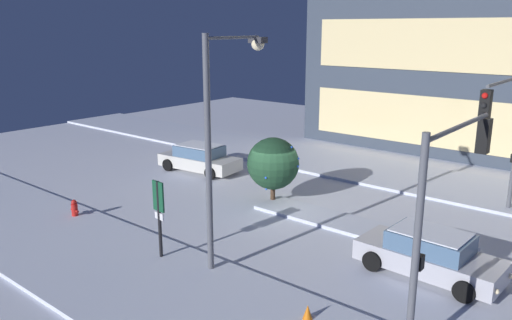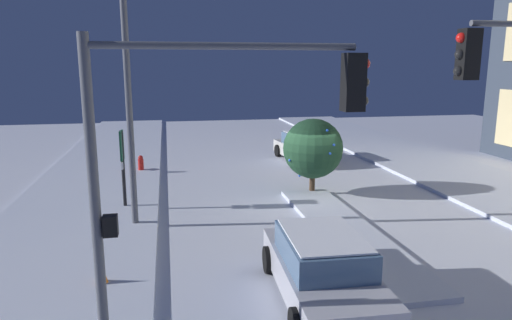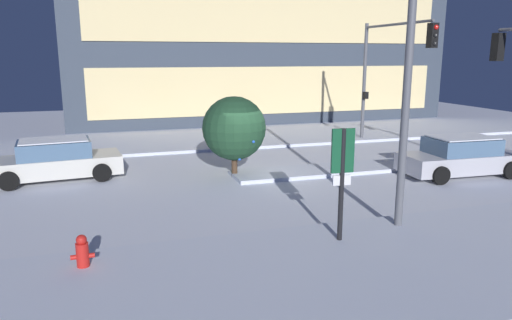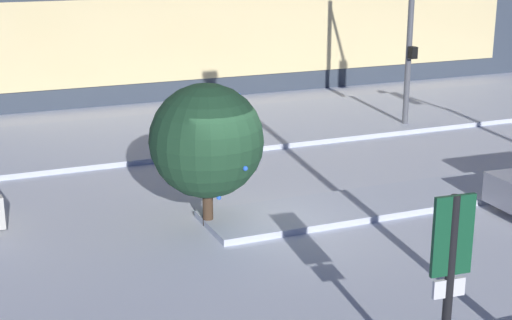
{
  "view_description": "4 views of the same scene",
  "coord_description": "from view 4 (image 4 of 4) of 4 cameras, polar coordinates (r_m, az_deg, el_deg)",
  "views": [
    {
      "loc": [
        12.66,
        -16.82,
        7.72
      ],
      "look_at": [
        -0.73,
        -0.55,
        2.2
      ],
      "focal_mm": 35.66,
      "sensor_mm": 36.0,
      "label": 1
    },
    {
      "loc": [
        16.35,
        -5.0,
        5.03
      ],
      "look_at": [
        -0.05,
        -1.82,
        1.59
      ],
      "focal_mm": 32.47,
      "sensor_mm": 36.0,
      "label": 2
    },
    {
      "loc": [
        -5.11,
        -16.2,
        4.44
      ],
      "look_at": [
        -0.16,
        -0.52,
        0.83
      ],
      "focal_mm": 33.59,
      "sensor_mm": 36.0,
      "label": 3
    },
    {
      "loc": [
        -5.55,
        -13.62,
        5.79
      ],
      "look_at": [
        0.09,
        -0.23,
        1.55
      ],
      "focal_mm": 53.77,
      "sensor_mm": 36.0,
      "label": 4
    }
  ],
  "objects": [
    {
      "name": "ground",
      "position": [
        15.8,
        -0.64,
        -5.22
      ],
      "size": [
        52.0,
        52.0,
        0.0
      ],
      "primitive_type": "plane",
      "color": "silver"
    },
    {
      "name": "curb_strip_far",
      "position": [
        23.05,
        -8.2,
        1.74
      ],
      "size": [
        52.0,
        5.2,
        0.14
      ],
      "primitive_type": "cube",
      "color": "silver",
      "rests_on": "ground"
    },
    {
      "name": "median_strip",
      "position": [
        17.63,
        10.38,
        -2.93
      ],
      "size": [
        9.0,
        1.8,
        0.14
      ],
      "primitive_type": "cube",
      "color": "silver",
      "rests_on": "ground"
    },
    {
      "name": "parking_info_sign",
      "position": [
        9.84,
        14.22,
        -8.17
      ],
      "size": [
        0.55,
        0.12,
        2.82
      ],
      "rotation": [
        0.0,
        0.0,
        1.49
      ],
      "color": "black",
      "rests_on": "ground"
    },
    {
      "name": "decorated_tree_median",
      "position": [
        15.52,
        -3.7,
        1.43
      ],
      "size": [
        2.37,
        2.34,
        3.0
      ],
      "color": "#473323",
      "rests_on": "ground"
    }
  ]
}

